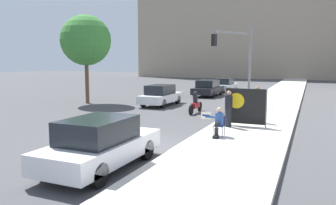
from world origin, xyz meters
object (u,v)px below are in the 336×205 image
at_px(seated_protester, 218,121).
at_px(car_on_road_midblock, 208,88).
at_px(car_on_road_distant, 224,85).
at_px(jogger_on_sidewalk, 229,108).
at_px(motorcycle_on_road, 196,104).
at_px(traffic_light_pole, 235,53).
at_px(parked_car_curbside, 101,144).
at_px(car_on_road_nearest, 161,95).
at_px(pedestrian_behind, 257,104).
at_px(street_tree_near_curb, 86,40).
at_px(protest_banner, 245,106).

xyz_separation_m(seated_protester, car_on_road_midblock, (-5.32, 16.31, -0.05)).
height_order(seated_protester, car_on_road_distant, car_on_road_distant).
height_order(jogger_on_sidewalk, motorcycle_on_road, jogger_on_sidewalk).
xyz_separation_m(traffic_light_pole, parked_car_curbside, (-0.73, -14.42, -2.99)).
distance_m(parked_car_curbside, car_on_road_distant, 26.38).
distance_m(traffic_light_pole, car_on_road_nearest, 5.95).
xyz_separation_m(parked_car_curbside, motorcycle_on_road, (-0.87, 11.12, -0.19)).
bearing_deg(pedestrian_behind, car_on_road_nearest, -73.05).
height_order(pedestrian_behind, motorcycle_on_road, pedestrian_behind).
distance_m(car_on_road_distant, motorcycle_on_road, 15.24).
bearing_deg(parked_car_curbside, car_on_road_distant, 96.20).
bearing_deg(parked_car_curbside, motorcycle_on_road, 94.50).
bearing_deg(pedestrian_behind, street_tree_near_curb, -56.01).
bearing_deg(jogger_on_sidewalk, traffic_light_pole, -70.71).
distance_m(pedestrian_behind, protest_banner, 1.33).
bearing_deg(car_on_road_distant, car_on_road_nearest, -96.52).
bearing_deg(car_on_road_distant, street_tree_near_curb, -117.05).
relative_size(car_on_road_midblock, motorcycle_on_road, 2.09).
xyz_separation_m(jogger_on_sidewalk, motorcycle_on_road, (-3.05, 4.29, -0.45)).
xyz_separation_m(car_on_road_midblock, car_on_road_distant, (0.22, 5.16, -0.02)).
relative_size(jogger_on_sidewalk, street_tree_near_curb, 0.25).
relative_size(parked_car_curbside, car_on_road_midblock, 0.90).
distance_m(parked_car_curbside, motorcycle_on_road, 11.15).
bearing_deg(car_on_road_distant, motorcycle_on_road, -82.56).
bearing_deg(street_tree_near_curb, car_on_road_distant, 62.95).
xyz_separation_m(car_on_road_midblock, motorcycle_on_road, (2.20, -9.95, -0.17)).
distance_m(car_on_road_nearest, motorcycle_on_road, 4.16).
relative_size(protest_banner, car_on_road_distant, 0.41).
relative_size(pedestrian_behind, traffic_light_pole, 0.33).
bearing_deg(car_on_road_nearest, street_tree_near_curb, -168.90).
height_order(jogger_on_sidewalk, traffic_light_pole, traffic_light_pole).
xyz_separation_m(protest_banner, motorcycle_on_road, (-3.69, 3.80, -0.53)).
bearing_deg(street_tree_near_curb, seated_protester, -31.98).
xyz_separation_m(pedestrian_behind, car_on_road_midblock, (-6.23, 12.47, -0.33)).
relative_size(seated_protester, car_on_road_nearest, 0.27).
distance_m(seated_protester, car_on_road_nearest, 10.90).
xyz_separation_m(car_on_road_nearest, car_on_road_distant, (1.46, 12.77, -0.02)).
bearing_deg(car_on_road_distant, protest_banner, -73.32).
xyz_separation_m(pedestrian_behind, protest_banner, (-0.34, -1.28, 0.02)).
distance_m(pedestrian_behind, traffic_light_pole, 6.86).
distance_m(jogger_on_sidewalk, car_on_road_distant, 20.05).
bearing_deg(seated_protester, traffic_light_pole, 106.03).
bearing_deg(car_on_road_nearest, motorcycle_on_road, -34.34).
relative_size(seated_protester, traffic_light_pole, 0.22).
height_order(pedestrian_behind, parked_car_curbside, pedestrian_behind).
distance_m(parked_car_curbside, car_on_road_midblock, 21.29).
height_order(car_on_road_midblock, car_on_road_distant, car_on_road_midblock).
bearing_deg(traffic_light_pole, parked_car_curbside, -92.91).
xyz_separation_m(pedestrian_behind, parked_car_curbside, (-3.16, -8.60, -0.32)).
distance_m(seated_protester, motorcycle_on_road, 7.09).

